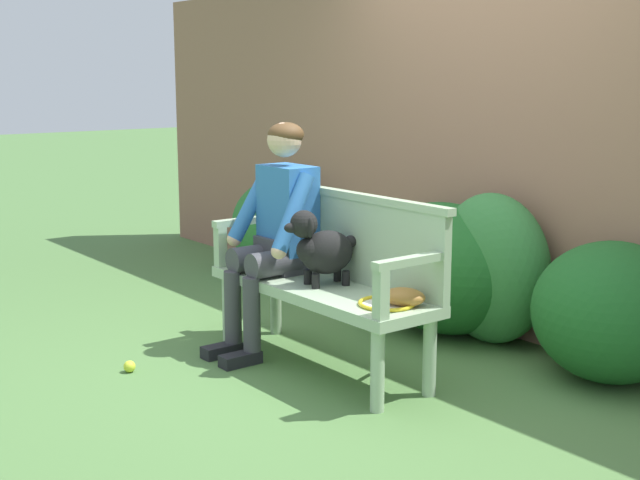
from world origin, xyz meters
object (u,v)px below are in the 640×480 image
garden_bench (320,296)px  person_seated (277,227)px  baseball_glove (404,297)px  tennis_racket (390,302)px  dog_on_bench (321,248)px  tennis_ball (130,366)px

garden_bench → person_seated: size_ratio=1.13×
garden_bench → person_seated: (-0.40, -0.01, 0.34)m
baseball_glove → tennis_racket: bearing=-179.6°
person_seated → tennis_racket: (0.94, 0.04, -0.26)m
dog_on_bench → tennis_ball: size_ratio=6.42×
garden_bench → baseball_glove: size_ratio=6.95×
person_seated → tennis_ball: person_seated is taller
garden_bench → tennis_ball: 1.12m
garden_bench → tennis_racket: (0.54, 0.03, 0.08)m
baseball_glove → tennis_ball: size_ratio=3.33×
garden_bench → person_seated: bearing=-178.6°
garden_bench → tennis_ball: bearing=-123.0°
person_seated → tennis_racket: bearing=2.3°
tennis_racket → tennis_ball: tennis_racket is taller
baseball_glove → dog_on_bench: bearing=160.2°
baseball_glove → tennis_ball: 1.59m
dog_on_bench → baseball_glove: bearing=6.9°
dog_on_bench → tennis_ball: (-0.59, -0.88, -0.66)m
person_seated → baseball_glove: bearing=4.1°
person_seated → dog_on_bench: size_ratio=3.18×
garden_bench → dog_on_bench: size_ratio=3.61×
dog_on_bench → tennis_ball: dog_on_bench is taller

